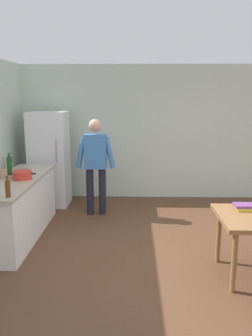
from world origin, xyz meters
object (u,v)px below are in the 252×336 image
at_px(refrigerator, 50,159).
at_px(cooking_pot, 22,175).
at_px(bottle_beer_brown, 8,189).
at_px(person, 96,161).
at_px(book_stack, 245,207).
at_px(utensil_jar, 3,173).
at_px(bottle_wine_green, 9,165).

relative_size(refrigerator, cooking_pot, 4.50).
bearing_deg(refrigerator, bottle_beer_brown, -87.35).
height_order(person, book_stack, person).
relative_size(utensil_jar, bottle_wine_green, 0.94).
relative_size(refrigerator, bottle_wine_green, 5.29).
bearing_deg(bottle_wine_green, bottle_beer_brown, -71.31).
bearing_deg(utensil_jar, bottle_beer_brown, -66.72).
bearing_deg(cooking_pot, person, 48.01).
height_order(cooking_pot, bottle_wine_green, bottle_wine_green).
relative_size(refrigerator, bottle_beer_brown, 6.92).
xyz_separation_m(person, bottle_wine_green, (-1.24, -0.79, 0.07)).
bearing_deg(book_stack, cooking_pot, 163.39).
bearing_deg(refrigerator, person, -30.23).
height_order(refrigerator, bottle_wine_green, refrigerator).
relative_size(cooking_pot, book_stack, 1.62).
bearing_deg(bottle_wine_green, cooking_pot, -44.55).
xyz_separation_m(utensil_jar, bottle_beer_brown, (0.42, -0.97, 0.03)).
distance_m(cooking_pot, utensil_jar, 0.29).
relative_size(cooking_pot, utensil_jar, 1.25).
distance_m(refrigerator, person, 1.10).
bearing_deg(utensil_jar, cooking_pot, -9.51).
distance_m(person, cooking_pot, 1.43).
xyz_separation_m(bottle_wine_green, bottle_beer_brown, (0.40, -1.19, -0.04)).
xyz_separation_m(person, bottle_beer_brown, (-0.83, -1.98, 0.03)).
bearing_deg(bottle_beer_brown, bottle_wine_green, 108.69).
relative_size(bottle_wine_green, bottle_beer_brown, 1.31).
bearing_deg(cooking_pot, book_stack, -16.61).
relative_size(bottle_wine_green, book_stack, 1.38).
bearing_deg(book_stack, refrigerator, 139.75).
xyz_separation_m(cooking_pot, utensil_jar, (-0.29, 0.05, 0.02)).
height_order(refrigerator, bottle_beer_brown, refrigerator).
bearing_deg(bottle_beer_brown, book_stack, 0.69).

